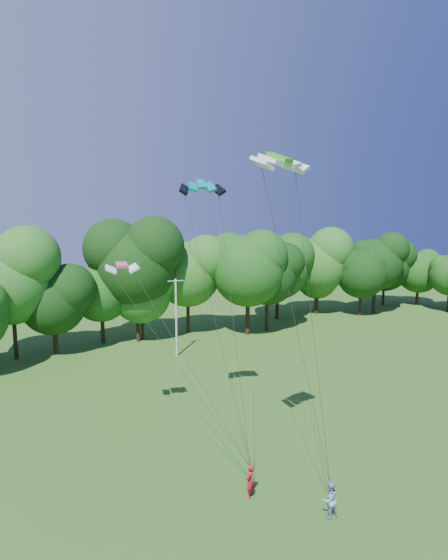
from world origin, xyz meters
TOP-DOWN VIEW (x-y plane):
  - utility_pole at (2.39, 29.71)m, footprint 1.59×0.37m
  - kite_flyer_left at (-3.06, 7.02)m, footprint 0.77×0.73m
  - kite_flyer_right at (-0.53, 3.92)m, footprint 0.94×0.75m
  - kite_teal at (-2.35, 13.92)m, footprint 2.85×1.81m
  - kite_green at (-1.73, 6.85)m, footprint 3.11×1.87m
  - kite_pink at (-6.85, 15.86)m, footprint 2.11×1.23m
  - tree_back_center at (0.56, 36.66)m, footprint 9.74×9.74m
  - tree_back_east at (28.44, 38.66)m, footprint 6.71×6.71m

SIDE VIEW (x-z plane):
  - kite_flyer_left at x=-3.06m, z-range 0.00..1.76m
  - kite_flyer_right at x=-0.53m, z-range 0.00..1.82m
  - utility_pole at x=2.39m, z-range 0.12..8.12m
  - tree_back_east at x=28.44m, z-range 1.21..10.97m
  - tree_back_center at x=0.56m, z-range 1.76..15.93m
  - kite_pink at x=-6.85m, z-range 11.19..11.50m
  - kite_teal at x=-2.35m, z-range 15.86..16.52m
  - kite_green at x=-1.73m, z-range 16.73..17.34m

